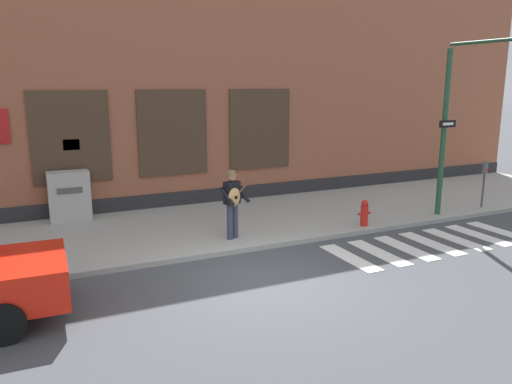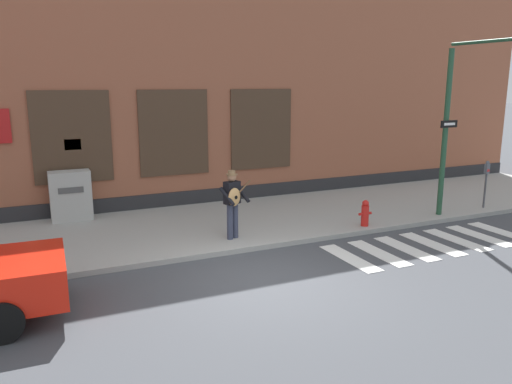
{
  "view_description": "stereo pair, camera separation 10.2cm",
  "coord_description": "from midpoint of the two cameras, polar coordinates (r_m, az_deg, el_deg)",
  "views": [
    {
      "loc": [
        -4.04,
        -8.26,
        3.83
      ],
      "look_at": [
        0.75,
        2.04,
        1.34
      ],
      "focal_mm": 35.0,
      "sensor_mm": 36.0,
      "label": 1
    },
    {
      "loc": [
        -3.95,
        -8.31,
        3.83
      ],
      "look_at": [
        0.75,
        2.04,
        1.34
      ],
      "focal_mm": 35.0,
      "sensor_mm": 36.0,
      "label": 2
    }
  ],
  "objects": [
    {
      "name": "busker",
      "position": [
        11.95,
        -2.93,
        -0.96
      ],
      "size": [
        0.78,
        0.67,
        1.68
      ],
      "color": "#33384C",
      "rests_on": "sidewalk"
    },
    {
      "name": "parking_meter",
      "position": [
        16.49,
        24.48,
        1.6
      ],
      "size": [
        0.13,
        0.11,
        1.44
      ],
      "color": "#47474C",
      "rests_on": "sidewalk"
    },
    {
      "name": "utility_box",
      "position": [
        14.54,
        -20.73,
        -0.44
      ],
      "size": [
        1.08,
        0.55,
        1.37
      ],
      "color": "#ADADA8",
      "rests_on": "sidewalk"
    },
    {
      "name": "sidewalk",
      "position": [
        13.5,
        -6.73,
        -3.93
      ],
      "size": [
        28.0,
        4.62,
        0.12
      ],
      "color": "#9E9E99",
      "rests_on": "ground"
    },
    {
      "name": "fire_hydrant",
      "position": [
        13.49,
        12.07,
        -2.35
      ],
      "size": [
        0.38,
        0.2,
        0.7
      ],
      "color": "red",
      "rests_on": "sidewalk"
    },
    {
      "name": "traffic_light",
      "position": [
        14.12,
        24.33,
        9.87
      ],
      "size": [
        0.6,
        3.06,
        4.81
      ],
      "color": "#234C33",
      "rests_on": "sidewalk"
    },
    {
      "name": "building_backdrop",
      "position": [
        17.11,
        -11.72,
        12.53
      ],
      "size": [
        28.0,
        4.06,
        7.92
      ],
      "color": "#99563D",
      "rests_on": "ground"
    },
    {
      "name": "ground_plane",
      "position": [
        9.97,
        0.76,
        -10.25
      ],
      "size": [
        160.0,
        160.0,
        0.0
      ],
      "primitive_type": "plane",
      "color": "#424449"
    },
    {
      "name": "crosswalk",
      "position": [
        12.91,
        19.17,
        -5.58
      ],
      "size": [
        5.2,
        1.9,
        0.01
      ],
      "color": "silver",
      "rests_on": "ground"
    }
  ]
}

